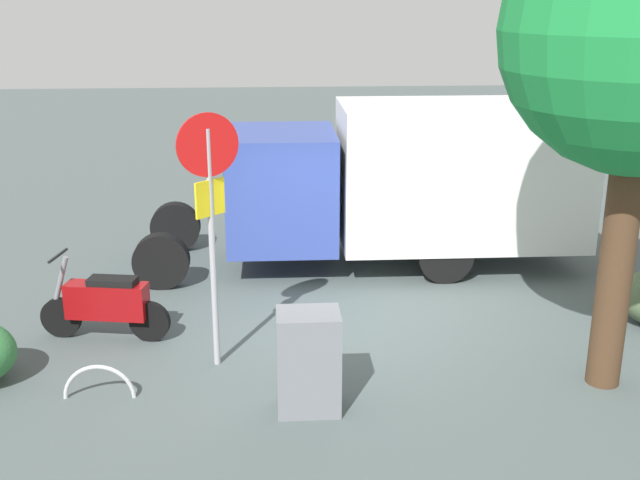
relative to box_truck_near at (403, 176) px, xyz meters
name	(u,v)px	position (x,y,z in m)	size (l,w,h in m)	color
ground_plane	(333,331)	(1.41, 2.78, -1.56)	(60.00, 60.00, 0.00)	#485353
box_truck_near	(403,176)	(0.00, 0.00, 0.00)	(7.50, 2.23, 2.78)	black
motorcycle	(106,303)	(4.50, 2.82, -1.04)	(1.80, 0.63, 1.20)	black
stop_sign	(210,202)	(2.97, 3.69, 0.58)	(0.71, 0.33, 3.21)	#9E9EA3
utility_cabinet	(308,362)	(1.87, 4.87, -0.97)	(0.71, 0.54, 1.18)	slate
bike_rack_hoop	(100,398)	(4.30, 4.47, -1.56)	(0.85, 0.85, 0.05)	#B7B7BC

